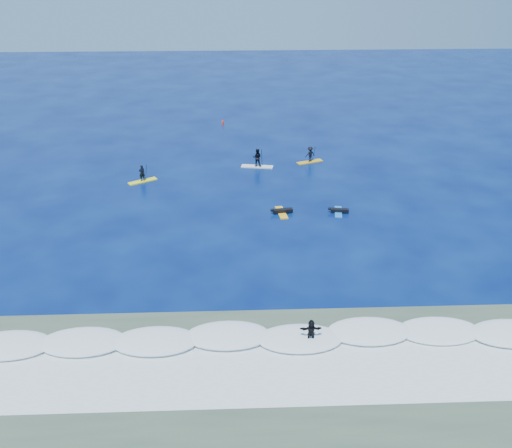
{
  "coord_description": "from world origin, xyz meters",
  "views": [
    {
      "loc": [
        -2.43,
        -35.81,
        20.2
      ],
      "look_at": [
        -0.91,
        2.86,
        0.6
      ],
      "focal_mm": 40.0,
      "sensor_mm": 36.0,
      "label": 1
    }
  ],
  "objects_px": {
    "sup_paddler_left": "(142,176)",
    "prone_paddler_far": "(339,211)",
    "sup_paddler_center": "(257,159)",
    "prone_paddler_near": "(282,211)",
    "wave_surfer": "(311,332)",
    "marker_buoy": "(223,122)",
    "sup_paddler_right": "(310,155)"
  },
  "relations": [
    {
      "from": "prone_paddler_near",
      "to": "wave_surfer",
      "type": "relative_size",
      "value": 1.21
    },
    {
      "from": "prone_paddler_near",
      "to": "marker_buoy",
      "type": "bearing_deg",
      "value": 3.82
    },
    {
      "from": "sup_paddler_left",
      "to": "wave_surfer",
      "type": "distance_m",
      "value": 26.93
    },
    {
      "from": "marker_buoy",
      "to": "sup_paddler_left",
      "type": "bearing_deg",
      "value": -112.23
    },
    {
      "from": "sup_paddler_right",
      "to": "marker_buoy",
      "type": "height_order",
      "value": "sup_paddler_right"
    },
    {
      "from": "prone_paddler_far",
      "to": "wave_surfer",
      "type": "relative_size",
      "value": 1.11
    },
    {
      "from": "sup_paddler_right",
      "to": "prone_paddler_far",
      "type": "distance_m",
      "value": 11.68
    },
    {
      "from": "sup_paddler_center",
      "to": "prone_paddler_near",
      "type": "xyz_separation_m",
      "value": [
        1.57,
        -10.46,
        -0.64
      ]
    },
    {
      "from": "sup_paddler_left",
      "to": "sup_paddler_center",
      "type": "height_order",
      "value": "sup_paddler_center"
    },
    {
      "from": "marker_buoy",
      "to": "wave_surfer",
      "type": "bearing_deg",
      "value": -82.59
    },
    {
      "from": "sup_paddler_center",
      "to": "prone_paddler_far",
      "type": "bearing_deg",
      "value": -50.19
    },
    {
      "from": "sup_paddler_left",
      "to": "prone_paddler_far",
      "type": "height_order",
      "value": "sup_paddler_left"
    },
    {
      "from": "sup_paddler_center",
      "to": "prone_paddler_near",
      "type": "height_order",
      "value": "sup_paddler_center"
    },
    {
      "from": "sup_paddler_left",
      "to": "prone_paddler_near",
      "type": "xyz_separation_m",
      "value": [
        12.25,
        -7.16,
        -0.42
      ]
    },
    {
      "from": "prone_paddler_far",
      "to": "wave_surfer",
      "type": "distance_m",
      "value": 17.19
    },
    {
      "from": "prone_paddler_far",
      "to": "wave_surfer",
      "type": "xyz_separation_m",
      "value": [
        -4.38,
        -16.61,
        0.66
      ]
    },
    {
      "from": "prone_paddler_near",
      "to": "sup_paddler_left",
      "type": "bearing_deg",
      "value": 51.81
    },
    {
      "from": "prone_paddler_far",
      "to": "wave_surfer",
      "type": "bearing_deg",
      "value": 173.71
    },
    {
      "from": "prone_paddler_near",
      "to": "wave_surfer",
      "type": "height_order",
      "value": "wave_surfer"
    },
    {
      "from": "prone_paddler_near",
      "to": "prone_paddler_far",
      "type": "bearing_deg",
      "value": -98.75
    },
    {
      "from": "sup_paddler_center",
      "to": "prone_paddler_near",
      "type": "bearing_deg",
      "value": -72.24
    },
    {
      "from": "sup_paddler_center",
      "to": "wave_surfer",
      "type": "xyz_separation_m",
      "value": [
        1.84,
        -27.15,
        -0.0
      ]
    },
    {
      "from": "prone_paddler_near",
      "to": "wave_surfer",
      "type": "xyz_separation_m",
      "value": [
        0.27,
        -16.68,
        0.64
      ]
    },
    {
      "from": "prone_paddler_near",
      "to": "prone_paddler_far",
      "type": "distance_m",
      "value": 4.65
    },
    {
      "from": "sup_paddler_left",
      "to": "marker_buoy",
      "type": "distance_m",
      "value": 18.89
    },
    {
      "from": "sup_paddler_left",
      "to": "prone_paddler_far",
      "type": "distance_m",
      "value": 18.39
    },
    {
      "from": "sup_paddler_left",
      "to": "sup_paddler_right",
      "type": "height_order",
      "value": "sup_paddler_right"
    },
    {
      "from": "sup_paddler_left",
      "to": "wave_surfer",
      "type": "xyz_separation_m",
      "value": [
        12.52,
        -23.84,
        0.22
      ]
    },
    {
      "from": "prone_paddler_far",
      "to": "prone_paddler_near",
      "type": "bearing_deg",
      "value": 97.61
    },
    {
      "from": "sup_paddler_center",
      "to": "sup_paddler_right",
      "type": "relative_size",
      "value": 1.16
    },
    {
      "from": "marker_buoy",
      "to": "prone_paddler_far",
      "type": "bearing_deg",
      "value": -68.45
    },
    {
      "from": "sup_paddler_left",
      "to": "wave_surfer",
      "type": "bearing_deg",
      "value": -93.18
    }
  ]
}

